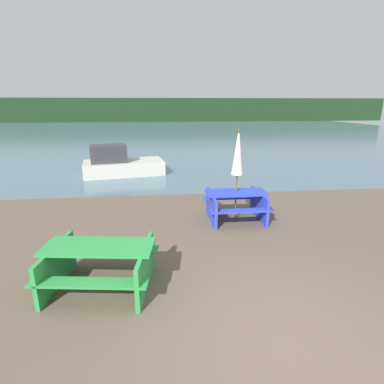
{
  "coord_description": "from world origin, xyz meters",
  "views": [
    {
      "loc": [
        -1.54,
        -2.97,
        2.98
      ],
      "look_at": [
        -0.78,
        4.22,
        0.85
      ],
      "focal_mm": 28.0,
      "sensor_mm": 36.0,
      "label": 1
    }
  ],
  "objects": [
    {
      "name": "ground_plane",
      "position": [
        0.0,
        0.0,
        0.0
      ],
      "size": [
        60.0,
        60.0,
        0.0
      ],
      "primitive_type": "plane",
      "color": "brown"
    },
    {
      "name": "water",
      "position": [
        0.0,
        31.84,
        -0.0
      ],
      "size": [
        60.0,
        50.0,
        0.0
      ],
      "color": "slate",
      "rests_on": "ground_plane"
    },
    {
      "name": "picnic_table_blue",
      "position": [
        0.41,
        4.42,
        0.46
      ],
      "size": [
        1.58,
        1.38,
        0.77
      ],
      "rotation": [
        0.0,
        0.0,
        0.0
      ],
      "color": "blue",
      "rests_on": "ground_plane"
    },
    {
      "name": "boat",
      "position": [
        -3.32,
        10.19,
        0.47
      ],
      "size": [
        3.63,
        2.23,
        1.3
      ],
      "rotation": [
        0.0,
        0.0,
        0.19
      ],
      "color": "beige",
      "rests_on": "water"
    },
    {
      "name": "picnic_table_green",
      "position": [
        -2.59,
        1.61,
        0.46
      ],
      "size": [
        1.95,
        1.6,
        0.76
      ],
      "rotation": [
        0.0,
        0.0,
        -0.13
      ],
      "color": "green",
      "rests_on": "ground_plane"
    },
    {
      "name": "umbrella_white",
      "position": [
        0.41,
        4.42,
        1.81
      ],
      "size": [
        0.31,
        0.31,
        2.43
      ],
      "color": "brown",
      "rests_on": "ground_plane"
    },
    {
      "name": "far_treeline",
      "position": [
        0.0,
        51.84,
        2.0
      ],
      "size": [
        80.0,
        1.6,
        4.0
      ],
      "color": "#193319",
      "rests_on": "water"
    }
  ]
}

